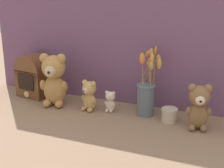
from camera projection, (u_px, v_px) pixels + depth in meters
The scene contains 9 objects.
ground_plane at pixel (110, 113), 1.71m from camera, with size 4.00×4.00×0.00m, color #8E7056.
backdrop_wall at pixel (123, 36), 1.74m from camera, with size 1.52×0.02×0.72m.
teddy_bear_large at pixel (54, 79), 1.76m from camera, with size 0.16×0.14×0.28m.
teddy_bear_medium at pixel (199, 106), 1.51m from camera, with size 0.12×0.11×0.21m.
teddy_bear_small at pixel (89, 95), 1.72m from camera, with size 0.09×0.08×0.16m.
teddy_bear_tiny at pixel (110, 101), 1.71m from camera, with size 0.06×0.06×0.11m.
flower_vase at pixel (147, 92), 1.66m from camera, with size 0.12×0.13×0.34m.
vintage_radio at pixel (33, 76), 1.91m from camera, with size 0.18×0.14×0.24m.
decorative_tin_tall at pixel (169, 115), 1.61m from camera, with size 0.08×0.08×0.07m.
Camera 1 is at (0.60, -1.45, 0.69)m, focal length 55.00 mm.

